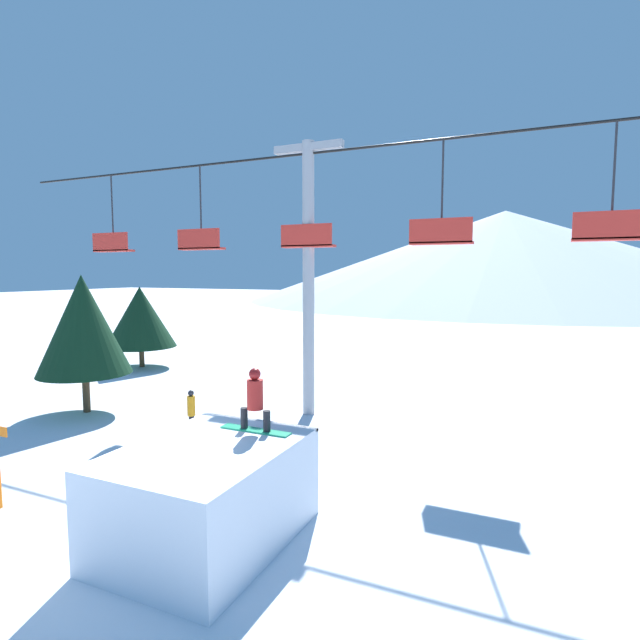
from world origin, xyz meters
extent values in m
plane|color=white|center=(0.00, 0.00, 0.00)|extent=(220.00, 220.00, 0.00)
cone|color=silver|center=(0.00, 84.81, 7.54)|extent=(86.07, 86.07, 15.08)
cube|color=white|center=(1.40, 0.78, 0.87)|extent=(2.65, 3.55, 1.73)
cube|color=silver|center=(1.40, 2.51, 1.70)|extent=(2.65, 0.10, 0.06)
cube|color=#1E9E6B|center=(1.71, 1.87, 1.75)|extent=(1.44, 0.26, 0.03)
cylinder|color=black|center=(1.46, 1.87, 1.96)|extent=(0.14, 0.14, 0.40)
cylinder|color=black|center=(1.96, 1.87, 1.96)|extent=(0.14, 0.14, 0.40)
cylinder|color=red|center=(1.71, 1.87, 2.44)|extent=(0.31, 0.31, 0.57)
sphere|color=maroon|center=(1.71, 1.87, 2.84)|extent=(0.23, 0.23, 0.23)
cylinder|color=#9E9EA3|center=(-0.46, 8.74, 4.48)|extent=(0.39, 0.39, 8.95)
cube|color=#9E9EA3|center=(-0.46, 8.74, 8.75)|extent=(2.40, 0.24, 0.24)
cylinder|color=black|center=(-0.46, 8.74, 8.55)|extent=(25.26, 0.08, 0.08)
cylinder|color=#28282D|center=(-9.05, 8.74, 7.08)|extent=(0.06, 0.06, 2.95)
cube|color=red|center=(-9.05, 8.74, 5.60)|extent=(1.80, 0.44, 0.08)
cube|color=red|center=(-9.05, 8.56, 5.95)|extent=(1.80, 0.08, 0.70)
cylinder|color=#28282D|center=(-4.75, 8.74, 7.08)|extent=(0.06, 0.06, 2.95)
cube|color=red|center=(-4.75, 8.74, 5.60)|extent=(1.80, 0.44, 0.08)
cube|color=red|center=(-4.75, 8.56, 5.95)|extent=(1.80, 0.08, 0.70)
cylinder|color=#28282D|center=(-0.46, 8.74, 7.08)|extent=(0.06, 0.06, 2.95)
cube|color=red|center=(-0.46, 8.74, 5.60)|extent=(1.80, 0.44, 0.08)
cube|color=red|center=(-0.46, 8.56, 5.95)|extent=(1.80, 0.08, 0.70)
cylinder|color=#28282D|center=(3.84, 8.74, 7.08)|extent=(0.06, 0.06, 2.95)
cube|color=red|center=(3.84, 8.74, 5.60)|extent=(1.80, 0.44, 0.08)
cube|color=red|center=(3.84, 8.56, 5.95)|extent=(1.80, 0.08, 0.70)
cylinder|color=#28282D|center=(8.13, 8.74, 7.08)|extent=(0.06, 0.06, 2.95)
cube|color=red|center=(8.13, 8.74, 5.60)|extent=(1.80, 0.44, 0.08)
cube|color=red|center=(8.13, 8.56, 5.95)|extent=(1.80, 0.08, 0.70)
cylinder|color=#4C3823|center=(-7.47, 5.81, 0.66)|extent=(0.24, 0.24, 1.32)
cone|color=black|center=(-7.47, 5.81, 3.00)|extent=(3.04, 3.04, 3.36)
cylinder|color=#4C3823|center=(-11.72, 12.78, 0.51)|extent=(0.25, 0.25, 1.02)
cone|color=black|center=(-11.72, 12.78, 2.53)|extent=(3.44, 3.44, 3.02)
cube|color=orange|center=(-3.06, 0.07, 1.62)|extent=(0.36, 0.02, 0.20)
cylinder|color=black|center=(-2.93, 5.70, 0.23)|extent=(0.17, 0.17, 0.45)
cylinder|color=orange|center=(-2.93, 5.70, 0.75)|extent=(0.24, 0.24, 0.60)
sphere|color=#232328|center=(-2.93, 5.70, 1.14)|extent=(0.18, 0.18, 0.18)
camera|label=1|loc=(6.67, -6.08, 4.76)|focal=28.00mm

